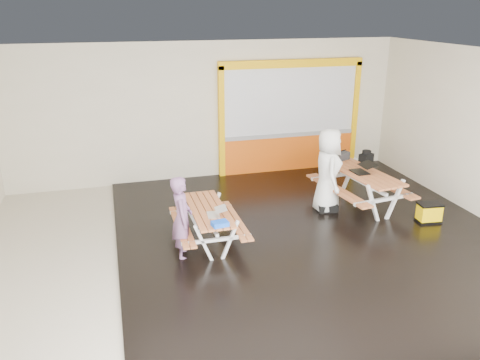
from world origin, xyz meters
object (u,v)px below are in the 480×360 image
object	(u,v)px
picnic_table_left	(208,217)
blue_pouch	(220,224)
dark_case	(327,207)
backpack	(366,162)
fluke_bag	(429,213)
toolbox	(341,156)
laptop_left	(216,213)
person_right	(328,171)
picnic_table_right	(361,180)
person_left	(182,218)
laptop_right	(362,169)

from	to	relation	value
picnic_table_left	blue_pouch	xyz separation A→B (m)	(0.05, -0.78, 0.21)
dark_case	backpack	bearing A→B (deg)	33.04
picnic_table_left	fluke_bag	xyz separation A→B (m)	(4.60, -0.30, -0.32)
toolbox	laptop_left	bearing A→B (deg)	-149.36
backpack	dark_case	distance (m)	1.77
picnic_table_left	person_right	size ratio (longest dim) A/B	0.98
toolbox	backpack	distance (m)	0.65
picnic_table_left	laptop_left	xyz separation A→B (m)	(0.08, -0.33, 0.22)
picnic_table_right	dark_case	size ratio (longest dim) A/B	5.61
person_left	toolbox	xyz separation A→B (m)	(4.11, 2.11, 0.18)
laptop_left	backpack	xyz separation A→B (m)	(4.10, 2.00, 0.00)
picnic_table_left	laptop_right	xyz separation A→B (m)	(3.60, 0.80, 0.37)
picnic_table_right	laptop_right	world-z (taller)	laptop_right
dark_case	picnic_table_right	bearing A→B (deg)	5.55
person_right	toolbox	world-z (taller)	person_right
laptop_right	person_left	bearing A→B (deg)	-164.25
fluke_bag	dark_case	bearing A→B (deg)	148.80
fluke_bag	blue_pouch	bearing A→B (deg)	-173.99
picnic_table_left	picnic_table_right	xyz separation A→B (m)	(3.62, 0.86, 0.10)
person_right	fluke_bag	world-z (taller)	person_right
laptop_left	blue_pouch	distance (m)	0.46
dark_case	picnic_table_left	bearing A→B (deg)	-164.46
laptop_right	backpack	xyz separation A→B (m)	(0.58, 0.88, -0.15)
fluke_bag	backpack	bearing A→B (deg)	101.79
toolbox	fluke_bag	bearing A→B (deg)	-63.18
toolbox	dark_case	bearing A→B (deg)	-128.37
picnic_table_right	laptop_right	size ratio (longest dim) A/B	4.79
picnic_table_left	fluke_bag	world-z (taller)	picnic_table_left
picnic_table_left	dark_case	distance (m)	2.94
laptop_right	blue_pouch	world-z (taller)	laptop_right
laptop_left	picnic_table_left	bearing A→B (deg)	103.65
person_left	dark_case	distance (m)	3.60
laptop_left	backpack	world-z (taller)	backpack
laptop_right	dark_case	size ratio (longest dim) A/B	1.17
laptop_left	picnic_table_right	bearing A→B (deg)	18.51
toolbox	dark_case	size ratio (longest dim) A/B	1.06
blue_pouch	picnic_table_left	bearing A→B (deg)	93.31
picnic_table_right	backpack	bearing A→B (deg)	55.22
picnic_table_right	toolbox	size ratio (longest dim) A/B	5.31
laptop_left	laptop_right	distance (m)	3.70
backpack	fluke_bag	size ratio (longest dim) A/B	1.08
laptop_right	person_right	bearing A→B (deg)	170.07
laptop_right	toolbox	bearing A→B (deg)	92.47
person_left	picnic_table_right	bearing A→B (deg)	-66.33
picnic_table_left	laptop_left	world-z (taller)	laptop_left
picnic_table_right	backpack	size ratio (longest dim) A/B	4.34
picnic_table_right	person_right	size ratio (longest dim) A/B	1.26
person_left	toolbox	size ratio (longest dim) A/B	3.47
picnic_table_right	backpack	world-z (taller)	backpack
picnic_table_right	fluke_bag	bearing A→B (deg)	-49.86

